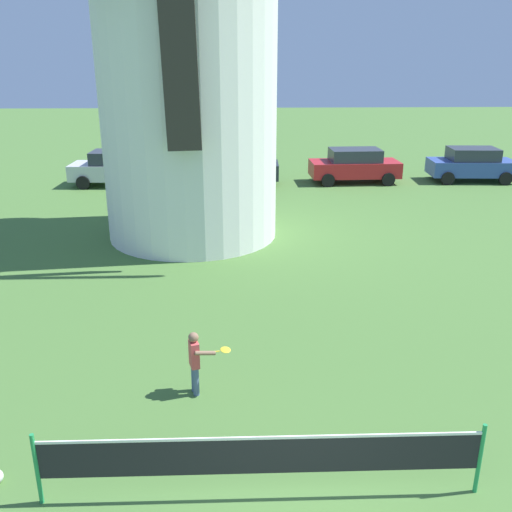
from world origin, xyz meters
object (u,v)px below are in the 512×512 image
parked_car_red (355,165)px  windmill (186,33)px  parked_car_silver (121,168)px  parked_car_black (235,167)px  parked_car_blue (472,164)px  tennis_net (261,456)px  player_far (196,359)px

parked_car_red → windmill: bearing=-131.5°
parked_car_silver → parked_car_black: 5.20m
parked_car_silver → parked_car_black: bearing=-0.1°
windmill → parked_car_black: size_ratio=3.39×
windmill → parked_car_blue: bearing=32.4°
tennis_net → parked_car_red: parked_car_red is taller
player_far → parked_car_silver: parked_car_silver is taller
windmill → parked_car_blue: 15.76m
parked_car_red → tennis_net: bearing=-104.7°
parked_car_black → parked_car_blue: 11.10m
player_far → parked_car_black: bearing=87.7°
parked_car_black → parked_car_silver: bearing=179.9°
parked_car_silver → parked_car_red: 10.75m
tennis_net → parked_car_blue: parked_car_blue is taller
windmill → parked_car_silver: 10.10m
parked_car_black → parked_car_red: same height
windmill → player_far: size_ratio=11.31×
tennis_net → parked_car_silver: (-5.56, 19.55, 0.12)m
parked_car_silver → parked_car_red: same height
windmill → parked_car_black: (1.38, 7.58, -5.46)m
player_far → parked_car_blue: (11.78, 17.32, 0.13)m
windmill → parked_car_red: windmill is taller
parked_car_black → parked_car_red: size_ratio=0.97×
parked_car_black → parked_car_blue: same height
player_far → parked_car_blue: parked_car_blue is taller
parked_car_black → parked_car_red: (5.54, 0.24, 0.00)m
windmill → tennis_net: 13.31m
parked_car_black → parked_car_red: bearing=2.5°
parked_car_black → player_far: bearing=-92.3°
windmill → parked_car_blue: (12.48, 7.92, -5.46)m
parked_car_silver → parked_car_black: same height
windmill → parked_car_silver: bearing=116.7°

